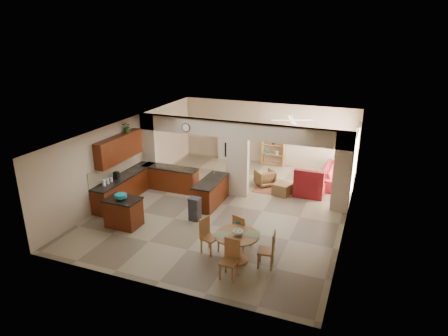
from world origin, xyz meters
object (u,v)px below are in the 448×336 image
at_px(kitchen_island, 124,212).
at_px(dining_table, 237,244).
at_px(sofa, 336,175).
at_px(armchair, 265,178).

bearing_deg(kitchen_island, dining_table, -8.02).
height_order(sofa, armchair, sofa).
height_order(kitchen_island, dining_table, kitchen_island).
bearing_deg(dining_table, armchair, 98.12).
bearing_deg(kitchen_island, sofa, 47.19).
height_order(kitchen_island, armchair, kitchen_island).
xyz_separation_m(sofa, armchair, (-2.61, -1.23, -0.04)).
height_order(kitchen_island, sofa, kitchen_island).
bearing_deg(kitchen_island, armchair, 57.44).
relative_size(kitchen_island, dining_table, 0.91).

